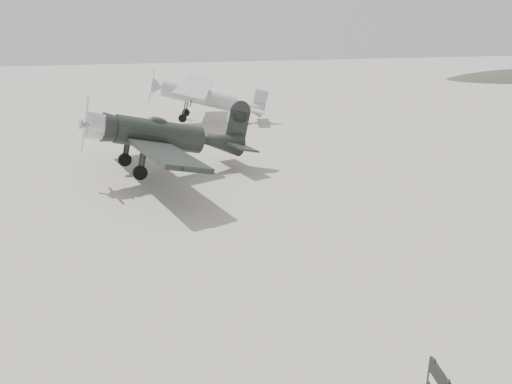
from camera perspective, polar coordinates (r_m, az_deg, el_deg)
The scene contains 3 objects.
ground at distance 18.13m, azimuth 2.63°, elevation -4.36°, with size 160.00×160.00×0.00m, color #9C998B.
lowwing_monoplane at distance 24.34m, azimuth -10.16°, elevation 6.30°, with size 8.39×11.61×3.73m.
highwing_monoplane at distance 37.72m, azimuth -5.91°, elevation 11.11°, with size 8.61×12.03×3.40m.
Camera 1 is at (-5.36, -15.78, 7.13)m, focal length 35.00 mm.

